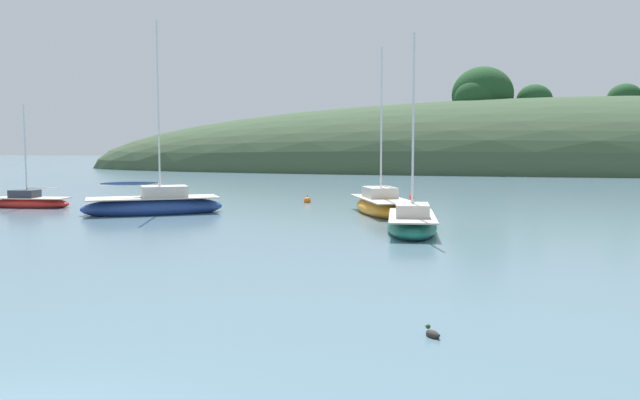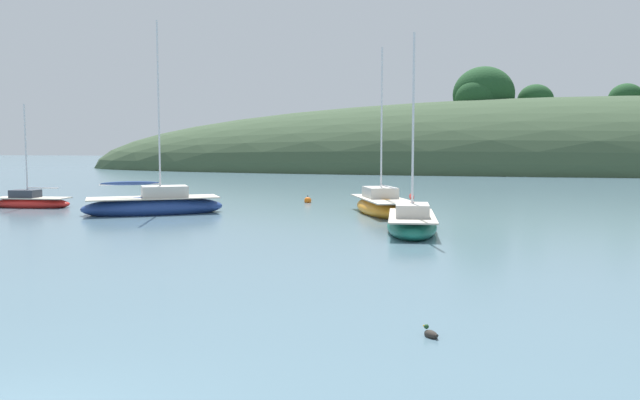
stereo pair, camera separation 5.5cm
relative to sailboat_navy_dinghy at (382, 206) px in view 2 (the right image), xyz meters
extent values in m
ellipsoid|color=#384C33|center=(23.08, 59.39, -0.40)|extent=(150.00, 36.00, 20.11)
ellipsoid|color=#1E4723|center=(7.60, 60.51, 10.30)|extent=(8.56, 7.78, 7.78)
ellipsoid|color=#1E4723|center=(6.70, 58.86, 9.59)|extent=(6.05, 5.50, 5.50)
ellipsoid|color=#1E4723|center=(14.79, 62.05, 9.46)|extent=(4.99, 4.53, 4.53)
ellipsoid|color=#1E4723|center=(26.50, 61.37, 9.42)|extent=(4.68, 4.26, 4.26)
ellipsoid|color=orange|center=(0.02, -0.05, -0.11)|extent=(4.43, 6.93, 1.05)
cube|color=beige|center=(0.02, -0.05, 0.36)|extent=(4.08, 6.38, 0.06)
cube|color=beige|center=(-0.17, 0.44, 0.65)|extent=(2.11, 2.48, 0.57)
cylinder|color=silver|center=(-0.10, 0.26, 4.20)|extent=(0.09, 0.09, 7.68)
cylinder|color=silver|center=(0.39, -1.03, 1.05)|extent=(1.05, 2.60, 0.07)
ellipsoid|color=#196B56|center=(1.93, -6.79, -0.14)|extent=(2.44, 5.92, 0.92)
cube|color=beige|center=(1.93, -6.79, 0.27)|extent=(2.24, 5.45, 0.06)
cube|color=beige|center=(1.96, -7.25, 0.53)|extent=(1.43, 1.95, 0.52)
cylinder|color=silver|center=(1.95, -7.08, 3.86)|extent=(0.09, 0.09, 7.17)
cylinder|color=silver|center=(1.85, -5.87, 0.92)|extent=(0.27, 2.42, 0.07)
ellipsoid|color=maroon|center=(1.85, -5.87, 0.97)|extent=(0.39, 2.34, 0.20)
ellipsoid|color=red|center=(-19.77, -0.72, -0.20)|extent=(4.65, 1.86, 0.73)
cube|color=beige|center=(-19.77, -0.72, 0.13)|extent=(4.27, 1.71, 0.06)
cube|color=#333842|center=(-20.13, -0.75, 0.36)|extent=(1.52, 1.10, 0.45)
cylinder|color=silver|center=(-20.00, -0.74, 2.77)|extent=(0.09, 0.09, 5.27)
cylinder|color=silver|center=(-19.04, -0.67, 0.70)|extent=(1.91, 0.20, 0.07)
ellipsoid|color=navy|center=(-11.45, -2.43, -0.09)|extent=(7.29, 5.66, 1.13)
cube|color=beige|center=(-11.45, -2.43, 0.42)|extent=(6.71, 5.21, 0.06)
cube|color=beige|center=(-10.96, -2.14, 0.72)|extent=(2.74, 2.49, 0.60)
cylinder|color=silver|center=(-11.15, -2.25, 4.88)|extent=(0.09, 0.09, 8.92)
cylinder|color=silver|center=(-12.42, -3.00, 1.14)|extent=(2.59, 1.57, 0.07)
ellipsoid|color=#2D4784|center=(-12.42, -3.00, 1.19)|extent=(2.55, 1.62, 0.20)
sphere|color=orange|center=(-5.14, 5.35, -0.28)|extent=(0.44, 0.44, 0.44)
cylinder|color=black|center=(-5.14, 5.35, -0.01)|extent=(0.04, 0.04, 0.10)
ellipsoid|color=#2D2823|center=(3.15, -20.74, -0.35)|extent=(0.35, 0.38, 0.16)
sphere|color=#1E4723|center=(3.06, -20.63, -0.24)|extent=(0.09, 0.09, 0.09)
cone|color=gold|center=(3.03, -20.58, -0.25)|extent=(0.06, 0.06, 0.04)
cone|color=#2D2823|center=(3.24, -20.87, -0.32)|extent=(0.10, 0.10, 0.08)
camera|label=1|loc=(3.43, -32.12, 3.06)|focal=35.45mm
camera|label=2|loc=(3.48, -32.11, 3.06)|focal=35.45mm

